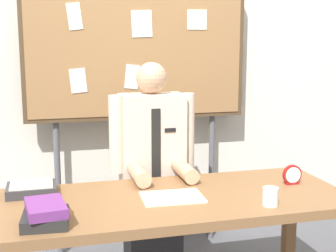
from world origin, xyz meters
The scene contains 9 objects.
back_wall centered at (0.00, 1.22, 1.35)m, with size 6.40×0.08×2.70m, color silver.
desk centered at (0.00, 0.00, 0.65)m, with size 1.84×0.76×0.73m.
person centered at (0.00, 0.56, 0.66)m, with size 0.55×0.56×1.42m.
bulletin_board centered at (0.00, 1.01, 1.46)m, with size 1.59×0.09×1.97m.
book_stack centered at (-0.67, -0.21, 0.78)m, with size 0.22×0.26×0.10m.
open_notebook centered at (-0.03, -0.02, 0.74)m, with size 0.32×0.22×0.01m, color #F4EFCC.
desk_clock centered at (0.70, 0.05, 0.78)m, with size 0.11×0.04×0.11m.
coffee_mug centered at (0.42, -0.25, 0.78)m, with size 0.08×0.08×0.09m, color white.
paper_tray centered at (-0.74, 0.24, 0.76)m, with size 0.26×0.20×0.06m.
Camera 1 is at (-0.66, -2.31, 1.54)m, focal length 50.68 mm.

